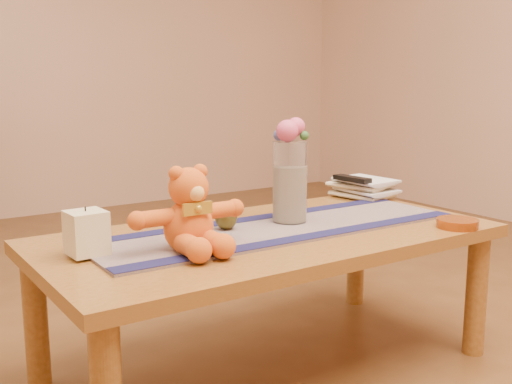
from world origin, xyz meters
TOP-DOWN VIEW (x-y plane):
  - floor at (0.00, 0.00)m, footprint 5.50×5.50m
  - wall_back at (0.00, 2.75)m, footprint 5.50×0.00m
  - coffee_table_top at (0.00, 0.00)m, footprint 1.40×0.70m
  - table_leg_fr at (0.64, -0.29)m, footprint 0.07×0.07m
  - table_leg_bl at (-0.64, 0.29)m, footprint 0.07×0.07m
  - table_leg_br at (0.64, 0.29)m, footprint 0.07×0.07m
  - persian_runner at (0.04, 0.01)m, footprint 1.20×0.36m
  - runner_border_near at (0.04, -0.14)m, footprint 1.20×0.07m
  - runner_border_far at (0.04, 0.15)m, footprint 1.20×0.07m
  - teddy_bear at (-0.30, -0.05)m, footprint 0.32×0.27m
  - pillar_candle at (-0.55, 0.05)m, footprint 0.10×0.10m
  - candle_wick at (-0.55, 0.05)m, footprint 0.00×0.00m
  - glass_vase at (0.12, 0.05)m, footprint 0.11×0.11m
  - potpourri_fill at (0.12, 0.05)m, footprint 0.09×0.09m
  - rose_left at (0.10, 0.04)m, footprint 0.07×0.07m
  - rose_right at (0.14, 0.06)m, footprint 0.06×0.06m
  - blue_flower_back at (0.13, 0.09)m, footprint 0.04×0.04m
  - blue_flower_side at (0.09, 0.07)m, footprint 0.04×0.04m
  - leaf_sprig at (0.16, 0.03)m, footprint 0.03×0.03m
  - bronze_ball at (-0.11, 0.08)m, footprint 0.08×0.08m
  - book_bottom at (0.55, 0.24)m, footprint 0.20×0.25m
  - book_lower at (0.56, 0.24)m, footprint 0.17×0.23m
  - book_upper at (0.55, 0.24)m, footprint 0.21×0.25m
  - book_top at (0.56, 0.24)m, footprint 0.17×0.23m
  - tv_remote at (0.55, 0.23)m, footprint 0.06×0.16m
  - amber_dish at (0.52, -0.29)m, footprint 0.14×0.14m

SIDE VIEW (x-z plane):
  - floor at x=0.00m, z-range 0.00..0.00m
  - table_leg_fr at x=0.64m, z-range 0.00..0.41m
  - table_leg_bl at x=-0.64m, z-range 0.00..0.41m
  - table_leg_br at x=0.64m, z-range 0.00..0.41m
  - coffee_table_top at x=0.00m, z-range 0.41..0.45m
  - persian_runner at x=0.04m, z-range 0.45..0.46m
  - runner_border_near at x=0.04m, z-range 0.46..0.46m
  - runner_border_far at x=0.04m, z-range 0.46..0.46m
  - book_bottom at x=0.55m, z-range 0.45..0.47m
  - amber_dish at x=0.52m, z-range 0.45..0.48m
  - book_lower at x=0.56m, z-range 0.47..0.49m
  - bronze_ball at x=-0.11m, z-range 0.46..0.53m
  - book_upper at x=0.55m, z-range 0.49..0.51m
  - pillar_candle at x=-0.55m, z-range 0.46..0.57m
  - book_top at x=0.56m, z-range 0.51..0.53m
  - tv_remote at x=0.55m, z-range 0.53..0.54m
  - potpourri_fill at x=0.12m, z-range 0.46..0.64m
  - teddy_bear at x=-0.30m, z-range 0.46..0.67m
  - candle_wick at x=-0.55m, z-range 0.57..0.59m
  - glass_vase at x=0.12m, z-range 0.46..0.72m
  - leaf_sprig at x=0.16m, z-range 0.72..0.75m
  - blue_flower_side at x=0.09m, z-range 0.72..0.76m
  - blue_flower_back at x=0.13m, z-range 0.72..0.77m
  - rose_left at x=0.10m, z-range 0.72..0.79m
  - rose_right at x=0.14m, z-range 0.73..0.79m
  - wall_back at x=0.00m, z-range -1.40..4.10m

